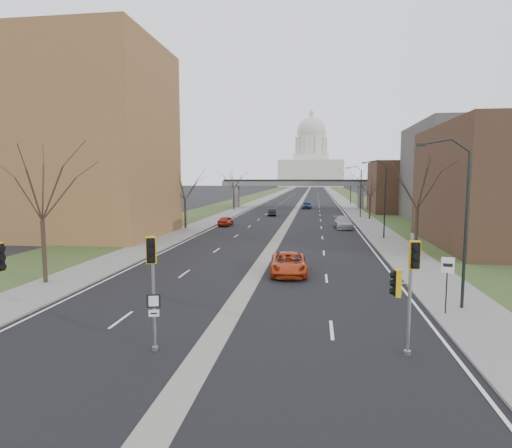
% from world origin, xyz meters
% --- Properties ---
extents(ground, '(700.00, 700.00, 0.00)m').
position_xyz_m(ground, '(0.00, 0.00, 0.00)').
color(ground, black).
rests_on(ground, ground).
extents(road_surface, '(20.00, 600.00, 0.01)m').
position_xyz_m(road_surface, '(0.00, 150.00, 0.01)').
color(road_surface, black).
rests_on(road_surface, ground).
extents(median_strip, '(1.20, 600.00, 0.02)m').
position_xyz_m(median_strip, '(0.00, 150.00, 0.00)').
color(median_strip, gray).
rests_on(median_strip, ground).
extents(sidewalk_right, '(4.00, 600.00, 0.12)m').
position_xyz_m(sidewalk_right, '(12.00, 150.00, 0.06)').
color(sidewalk_right, gray).
rests_on(sidewalk_right, ground).
extents(sidewalk_left, '(4.00, 600.00, 0.12)m').
position_xyz_m(sidewalk_left, '(-12.00, 150.00, 0.06)').
color(sidewalk_left, gray).
rests_on(sidewalk_left, ground).
extents(grass_verge_right, '(8.00, 600.00, 0.10)m').
position_xyz_m(grass_verge_right, '(18.00, 150.00, 0.05)').
color(grass_verge_right, '#2E401D').
rests_on(grass_verge_right, ground).
extents(grass_verge_left, '(8.00, 600.00, 0.10)m').
position_xyz_m(grass_verge_left, '(-18.00, 150.00, 0.05)').
color(grass_verge_left, '#2E401D').
rests_on(grass_verge_left, ground).
extents(apartment_building, '(25.00, 16.00, 22.00)m').
position_xyz_m(apartment_building, '(-26.00, 30.00, 11.00)').
color(apartment_building, olive).
rests_on(apartment_building, ground).
extents(commercial_block_mid, '(18.00, 22.00, 15.00)m').
position_xyz_m(commercial_block_mid, '(28.00, 52.00, 7.50)').
color(commercial_block_mid, '#514E4A').
rests_on(commercial_block_mid, ground).
extents(commercial_block_far, '(14.00, 14.00, 10.00)m').
position_xyz_m(commercial_block_far, '(22.00, 70.00, 5.00)').
color(commercial_block_far, '#472D21').
rests_on(commercial_block_far, ground).
extents(pedestrian_bridge, '(34.00, 3.00, 6.45)m').
position_xyz_m(pedestrian_bridge, '(0.00, 80.00, 4.84)').
color(pedestrian_bridge, slate).
rests_on(pedestrian_bridge, ground).
extents(capitol, '(48.00, 42.00, 55.75)m').
position_xyz_m(capitol, '(0.00, 320.00, 18.60)').
color(capitol, silver).
rests_on(capitol, ground).
extents(streetlight_near, '(2.61, 0.20, 8.70)m').
position_xyz_m(streetlight_near, '(10.99, 6.00, 6.95)').
color(streetlight_near, black).
rests_on(streetlight_near, sidewalk_right).
extents(streetlight_mid, '(2.61, 0.20, 8.70)m').
position_xyz_m(streetlight_mid, '(10.99, 32.00, 6.95)').
color(streetlight_mid, black).
rests_on(streetlight_mid, sidewalk_right).
extents(streetlight_far, '(2.61, 0.20, 8.70)m').
position_xyz_m(streetlight_far, '(10.99, 58.00, 6.95)').
color(streetlight_far, black).
rests_on(streetlight_far, sidewalk_right).
extents(tree_left_a, '(7.20, 7.20, 9.40)m').
position_xyz_m(tree_left_a, '(-13.00, 8.00, 6.64)').
color(tree_left_a, '#382B21').
rests_on(tree_left_a, sidewalk_left).
extents(tree_left_b, '(6.75, 6.75, 8.81)m').
position_xyz_m(tree_left_b, '(-13.00, 38.00, 6.23)').
color(tree_left_b, '#382B21').
rests_on(tree_left_b, sidewalk_left).
extents(tree_left_c, '(7.65, 7.65, 9.99)m').
position_xyz_m(tree_left_c, '(-13.00, 72.00, 7.04)').
color(tree_left_c, '#382B21').
rests_on(tree_left_c, sidewalk_left).
extents(tree_right_a, '(7.20, 7.20, 9.40)m').
position_xyz_m(tree_right_a, '(13.00, 22.00, 6.64)').
color(tree_right_a, '#382B21').
rests_on(tree_right_a, sidewalk_right).
extents(tree_right_b, '(6.30, 6.30, 8.22)m').
position_xyz_m(tree_right_b, '(13.00, 55.00, 5.82)').
color(tree_right_b, '#382B21').
rests_on(tree_right_b, sidewalk_right).
extents(tree_right_c, '(7.65, 7.65, 9.99)m').
position_xyz_m(tree_right_c, '(13.00, 95.00, 7.04)').
color(tree_right_c, '#382B21').
rests_on(tree_right_c, sidewalk_right).
extents(signal_pole_median, '(0.61, 0.78, 4.66)m').
position_xyz_m(signal_pole_median, '(-1.95, -1.52, 3.25)').
color(signal_pole_median, gray).
rests_on(signal_pole_median, ground).
extents(signal_pole_right, '(0.86, 0.83, 4.74)m').
position_xyz_m(signal_pole_right, '(7.64, -0.48, 3.10)').
color(signal_pole_right, gray).
rests_on(signal_pole_right, ground).
extents(speed_limit_sign, '(0.60, 0.17, 2.83)m').
position_xyz_m(speed_limit_sign, '(10.68, 4.90, 2.07)').
color(speed_limit_sign, black).
rests_on(speed_limit_sign, sidewalk_right).
extents(car_left_near, '(1.72, 4.17, 1.42)m').
position_xyz_m(car_left_near, '(-8.56, 42.74, 0.71)').
color(car_left_near, red).
rests_on(car_left_near, ground).
extents(car_left_far, '(1.81, 4.10, 1.31)m').
position_xyz_m(car_left_far, '(-3.60, 59.77, 0.65)').
color(car_left_far, black).
rests_on(car_left_far, ground).
extents(car_right_near, '(2.90, 5.61, 1.51)m').
position_xyz_m(car_right_near, '(2.36, 13.10, 0.76)').
color(car_right_near, '#AF3612').
rests_on(car_right_near, ground).
extents(car_right_mid, '(2.63, 5.56, 1.57)m').
position_xyz_m(car_right_mid, '(7.91, 41.53, 0.78)').
color(car_right_mid, '#94959B').
rests_on(car_right_mid, ground).
extents(car_right_far, '(2.16, 4.68, 1.55)m').
position_xyz_m(car_right_far, '(2.26, 78.77, 0.78)').
color(car_right_far, navy).
rests_on(car_right_far, ground).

